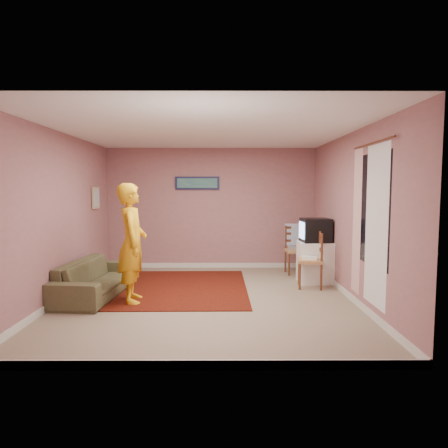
{
  "coord_description": "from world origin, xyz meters",
  "views": [
    {
      "loc": [
        0.25,
        -6.16,
        1.72
      ],
      "look_at": [
        0.27,
        0.6,
        1.13
      ],
      "focal_mm": 32.0,
      "sensor_mm": 36.0,
      "label": 1
    }
  ],
  "objects_px": {
    "tv_cabinet": "(315,262)",
    "chair_b": "(310,254)",
    "chair_a": "(297,245)",
    "person": "(132,243)",
    "crt_tv": "(315,230)",
    "sofa": "(96,278)"
  },
  "relations": [
    {
      "from": "tv_cabinet",
      "to": "chair_b",
      "type": "xyz_separation_m",
      "value": [
        -0.18,
        -0.38,
        0.22
      ]
    },
    {
      "from": "chair_a",
      "to": "person",
      "type": "height_order",
      "value": "person"
    },
    {
      "from": "chair_a",
      "to": "person",
      "type": "relative_size",
      "value": 0.29
    },
    {
      "from": "crt_tv",
      "to": "sofa",
      "type": "distance_m",
      "value": 3.91
    },
    {
      "from": "chair_b",
      "to": "sofa",
      "type": "bearing_deg",
      "value": -73.31
    },
    {
      "from": "crt_tv",
      "to": "sofa",
      "type": "height_order",
      "value": "crt_tv"
    },
    {
      "from": "tv_cabinet",
      "to": "sofa",
      "type": "relative_size",
      "value": 0.38
    },
    {
      "from": "crt_tv",
      "to": "person",
      "type": "distance_m",
      "value": 3.32
    },
    {
      "from": "chair_a",
      "to": "person",
      "type": "xyz_separation_m",
      "value": [
        -2.87,
        -2.02,
        0.31
      ]
    },
    {
      "from": "tv_cabinet",
      "to": "crt_tv",
      "type": "distance_m",
      "value": 0.59
    },
    {
      "from": "chair_b",
      "to": "person",
      "type": "relative_size",
      "value": 0.29
    },
    {
      "from": "tv_cabinet",
      "to": "crt_tv",
      "type": "bearing_deg",
      "value": -177.0
    },
    {
      "from": "tv_cabinet",
      "to": "chair_b",
      "type": "height_order",
      "value": "chair_b"
    },
    {
      "from": "chair_a",
      "to": "sofa",
      "type": "height_order",
      "value": "chair_a"
    },
    {
      "from": "sofa",
      "to": "person",
      "type": "bearing_deg",
      "value": -114.25
    },
    {
      "from": "tv_cabinet",
      "to": "crt_tv",
      "type": "xyz_separation_m",
      "value": [
        -0.01,
        -0.0,
        0.59
      ]
    },
    {
      "from": "chair_b",
      "to": "crt_tv",
      "type": "bearing_deg",
      "value": 164.55
    },
    {
      "from": "crt_tv",
      "to": "chair_a",
      "type": "xyz_separation_m",
      "value": [
        -0.2,
        0.75,
        -0.38
      ]
    },
    {
      "from": "person",
      "to": "chair_b",
      "type": "bearing_deg",
      "value": -82.37
    },
    {
      "from": "tv_cabinet",
      "to": "sofa",
      "type": "height_order",
      "value": "tv_cabinet"
    },
    {
      "from": "crt_tv",
      "to": "person",
      "type": "bearing_deg",
      "value": -160.66
    },
    {
      "from": "crt_tv",
      "to": "chair_a",
      "type": "relative_size",
      "value": 1.01
    }
  ]
}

